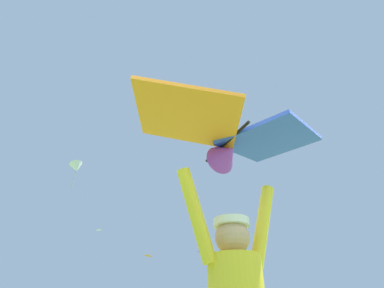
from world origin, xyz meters
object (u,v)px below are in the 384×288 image
object	(u,v)px
distant_kite_orange_mid_right	(148,255)
distant_kite_white_high_left	(76,167)
distant_kite_white_low_right	(99,230)
held_stunt_kite	(230,136)
distant_kite_purple_far_center	(202,252)

from	to	relation	value
distant_kite_orange_mid_right	distant_kite_white_high_left	bearing A→B (deg)	-126.31
distant_kite_white_low_right	distant_kite_orange_mid_right	distance (m)	8.19
held_stunt_kite	distant_kite_orange_mid_right	xyz separation A→B (m)	(-1.26, 29.32, 5.03)
distant_kite_purple_far_center	distant_kite_orange_mid_right	distance (m)	5.64
held_stunt_kite	distant_kite_white_high_left	world-z (taller)	distant_kite_white_high_left
distant_kite_orange_mid_right	distant_kite_white_low_right	bearing A→B (deg)	144.79
distant_kite_white_low_right	distant_kite_white_high_left	world-z (taller)	distant_kite_white_high_left
held_stunt_kite	distant_kite_purple_far_center	bearing A→B (deg)	81.91
held_stunt_kite	distant_kite_white_low_right	distance (m)	35.41
distant_kite_white_high_left	distant_kite_orange_mid_right	size ratio (longest dim) A/B	2.51
distant_kite_purple_far_center	held_stunt_kite	bearing A→B (deg)	-98.09
distant_kite_white_low_right	distant_kite_white_high_left	xyz separation A→B (m)	(-0.20, -12.73, 1.52)
distant_kite_orange_mid_right	held_stunt_kite	bearing A→B (deg)	-87.53
held_stunt_kite	distant_kite_purple_far_center	world-z (taller)	distant_kite_purple_far_center
distant_kite_white_low_right	distant_kite_white_high_left	distance (m)	12.83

